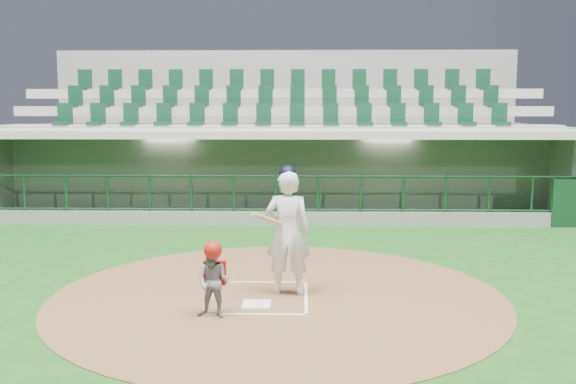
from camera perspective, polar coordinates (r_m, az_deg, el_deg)
name	(u,v)px	position (r m, az deg, el deg)	size (l,w,h in m)	color
ground	(260,292)	(10.54, -2.52, -8.91)	(120.00, 120.00, 0.00)	#154A15
dirt_circle	(278,296)	(10.33, -0.92, -9.21)	(7.20, 7.20, 0.01)	brown
home_plate	(257,304)	(9.87, -2.80, -9.94)	(0.43, 0.43, 0.02)	white
batter_box_chalk	(259,297)	(10.25, -2.64, -9.29)	(1.55, 1.80, 0.01)	white
dugout_structure	(282,179)	(18.02, -0.53, 1.15)	(16.40, 3.70, 3.00)	slate
seating_deck	(282,155)	(21.06, -0.50, 3.34)	(17.00, 6.72, 5.15)	gray
batter	(288,231)	(10.19, -0.03, -3.47)	(0.93, 0.92, 2.07)	white
catcher	(213,279)	(9.24, -6.65, -7.70)	(0.58, 0.50, 1.11)	gray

